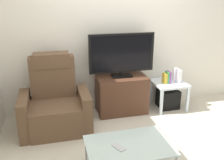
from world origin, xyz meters
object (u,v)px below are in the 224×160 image
book_rightmost (169,77)px  game_console (177,75)px  cell_phone (119,147)px  television (122,54)px  tv_stand (122,94)px  book_middle (167,77)px  recliner_armchair (55,104)px  coffee_table (129,146)px  subwoofer_box (168,98)px  side_table (169,86)px  book_leftmost (165,78)px

book_rightmost → game_console: size_ratio=0.91×
cell_phone → television: bearing=46.1°
tv_stand → cell_phone: tv_stand is taller
book_middle → cell_phone: size_ratio=1.33×
tv_stand → recliner_armchair: size_ratio=0.75×
tv_stand → book_rightmost: bearing=-3.4°
tv_stand → book_middle: size_ratio=4.07×
television → coffee_table: (-0.36, -1.52, -0.63)m
recliner_armchair → book_rightmost: 1.92m
television → book_middle: (0.79, -0.07, -0.43)m
recliner_armchair → subwoofer_box: size_ratio=3.34×
television → side_table: (0.84, -0.05, -0.60)m
game_console → tv_stand: bearing=178.9°
tv_stand → game_console: game_console is taller
recliner_armchair → book_leftmost: (1.82, 0.20, 0.17)m
side_table → book_rightmost: book_rightmost is taller
side_table → book_middle: size_ratio=2.72×
television → subwoofer_box: 1.18m
book_rightmost → coffee_table: (-1.17, -1.45, -0.21)m
recliner_armchair → side_table: 1.93m
tv_stand → book_middle: 0.83m
side_table → book_rightmost: 0.18m
side_table → subwoofer_box: (-0.00, -0.00, -0.23)m
recliner_armchair → book_rightmost: (1.90, 0.20, 0.19)m
tv_stand → cell_phone: size_ratio=5.40×
subwoofer_box → book_rightmost: size_ratio=1.59×
recliner_armchair → subwoofer_box: recliner_armchair is taller
subwoofer_box → book_rightmost: (-0.02, -0.02, 0.40)m
television → recliner_armchair: 1.28m
book_rightmost → cell_phone: (-1.29, -1.48, -0.18)m
book_leftmost → book_rightmost: book_rightmost is taller
cell_phone → book_leftmost: bearing=24.0°
recliner_armchair → side_table: bearing=0.9°
side_table → game_console: size_ratio=2.42×
television → coffee_table: 1.68m
television → book_middle: television is taller
television → book_rightmost: 0.92m
television → book_rightmost: bearing=-4.8°
tv_stand → book_leftmost: (0.74, -0.05, 0.24)m
book_leftmost → coffee_table: book_leftmost is taller
side_table → game_console: (0.14, 0.01, 0.18)m
tv_stand → game_console: 1.02m
tv_stand → subwoofer_box: bearing=-2.0°
coffee_table → book_rightmost: bearing=51.0°
book_rightmost → tv_stand: bearing=176.6°
cell_phone → game_console: bearing=19.3°
recliner_armchair → subwoofer_box: 1.95m
tv_stand → book_middle: (0.79, -0.05, 0.25)m
recliner_armchair → game_console: recliner_armchair is taller
book_leftmost → tv_stand: bearing=176.2°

